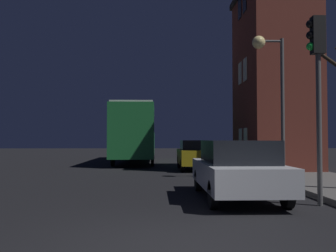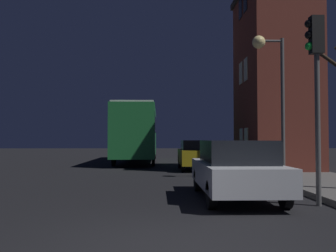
{
  "view_description": "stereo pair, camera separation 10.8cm",
  "coord_description": "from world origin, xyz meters",
  "px_view_note": "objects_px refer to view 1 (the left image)",
  "views": [
    {
      "loc": [
        -0.27,
        -5.47,
        1.56
      ],
      "look_at": [
        0.22,
        9.11,
        2.08
      ],
      "focal_mm": 40.0,
      "sensor_mm": 36.0,
      "label": 1
    },
    {
      "loc": [
        -0.16,
        -5.47,
        1.56
      ],
      "look_at": [
        0.22,
        9.11,
        2.08
      ],
      "focal_mm": 40.0,
      "sensor_mm": 36.0,
      "label": 2
    }
  ],
  "objects_px": {
    "streetlamp": "(270,71)",
    "bus": "(136,130)",
    "car_mid_lane": "(196,154)",
    "car_near_lane": "(237,168)",
    "traffic_light": "(317,70)"
  },
  "relations": [
    {
      "from": "streetlamp",
      "to": "bus",
      "type": "xyz_separation_m",
      "value": [
        -5.68,
        11.75,
        -1.98
      ]
    },
    {
      "from": "streetlamp",
      "to": "car_near_lane",
      "type": "relative_size",
      "value": 1.18
    },
    {
      "from": "streetlamp",
      "to": "bus",
      "type": "height_order",
      "value": "streetlamp"
    },
    {
      "from": "traffic_light",
      "to": "car_near_lane",
      "type": "height_order",
      "value": "traffic_light"
    },
    {
      "from": "streetlamp",
      "to": "car_near_lane",
      "type": "distance_m",
      "value": 5.86
    },
    {
      "from": "traffic_light",
      "to": "car_near_lane",
      "type": "relative_size",
      "value": 0.99
    },
    {
      "from": "streetlamp",
      "to": "car_mid_lane",
      "type": "height_order",
      "value": "streetlamp"
    },
    {
      "from": "bus",
      "to": "car_near_lane",
      "type": "relative_size",
      "value": 2.58
    },
    {
      "from": "streetlamp",
      "to": "bus",
      "type": "relative_size",
      "value": 0.46
    },
    {
      "from": "car_mid_lane",
      "to": "bus",
      "type": "bearing_deg",
      "value": 116.98
    },
    {
      "from": "bus",
      "to": "car_mid_lane",
      "type": "relative_size",
      "value": 3.03
    },
    {
      "from": "streetlamp",
      "to": "traffic_light",
      "type": "xyz_separation_m",
      "value": [
        -0.5,
        -5.31,
        -0.96
      ]
    },
    {
      "from": "car_near_lane",
      "to": "car_mid_lane",
      "type": "bearing_deg",
      "value": 90.33
    },
    {
      "from": "streetlamp",
      "to": "car_near_lane",
      "type": "xyz_separation_m",
      "value": [
        -2.21,
        -4.24,
        -3.38
      ]
    },
    {
      "from": "bus",
      "to": "car_near_lane",
      "type": "height_order",
      "value": "bus"
    }
  ]
}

